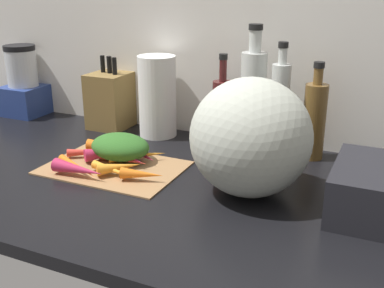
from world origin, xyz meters
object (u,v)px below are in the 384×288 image
(carrot_1, at_px, (119,167))
(paper_towel_roll, at_px, (157,97))
(carrot_4, at_px, (91,152))
(knife_block, at_px, (111,100))
(bottle_3, at_px, (314,120))
(bottle_1, at_px, (253,99))
(carrot_11, at_px, (126,156))
(carrot_9, at_px, (138,155))
(bottle_0, at_px, (222,111))
(carrot_8, at_px, (110,146))
(carrot_3, at_px, (114,171))
(blender_appliance, at_px, (24,85))
(carrot_0, at_px, (121,159))
(carrot_10, at_px, (142,174))
(carrot_7, at_px, (109,152))
(bottle_2, at_px, (279,109))
(carrot_5, at_px, (78,169))
(cutting_board, at_px, (114,167))
(carrot_2, at_px, (141,154))
(winter_squash, at_px, (250,138))
(carrot_6, at_px, (77,167))

(carrot_1, xyz_separation_m, paper_towel_roll, (-0.07, 0.33, 0.10))
(carrot_1, bearing_deg, carrot_4, 152.60)
(knife_block, bearing_deg, paper_towel_roll, -4.69)
(paper_towel_roll, xyz_separation_m, bottle_3, (0.49, 0.00, -0.02))
(paper_towel_roll, bearing_deg, bottle_3, 0.44)
(bottle_1, xyz_separation_m, bottle_3, (0.18, 0.01, -0.04))
(knife_block, distance_m, paper_towel_roll, 0.19)
(carrot_1, xyz_separation_m, carrot_11, (-0.02, 0.07, 0.00))
(carrot_9, xyz_separation_m, paper_towel_roll, (-0.06, 0.24, 0.10))
(knife_block, bearing_deg, bottle_0, -2.81)
(carrot_8, distance_m, carrot_11, 0.09)
(bottle_1, bearing_deg, carrot_3, -126.07)
(bottle_3, bearing_deg, blender_appliance, 179.55)
(carrot_0, height_order, knife_block, knife_block)
(blender_appliance, bearing_deg, carrot_10, -26.92)
(carrot_7, xyz_separation_m, paper_towel_roll, (0.01, 0.26, 0.10))
(carrot_11, distance_m, blender_appliance, 0.67)
(bottle_0, relative_size, bottle_2, 0.86)
(carrot_5, bearing_deg, bottle_0, 58.36)
(carrot_9, bearing_deg, cutting_board, -122.56)
(carrot_1, xyz_separation_m, carrot_2, (0.00, 0.11, -0.00))
(blender_appliance, bearing_deg, bottle_2, -2.14)
(carrot_2, distance_m, blender_appliance, 0.67)
(carrot_0, bearing_deg, carrot_3, -70.79)
(carrot_8, bearing_deg, bottle_1, 31.19)
(paper_towel_roll, bearing_deg, carrot_2, -73.12)
(carrot_9, relative_size, winter_squash, 0.56)
(carrot_2, xyz_separation_m, paper_towel_roll, (-0.07, 0.22, 0.11))
(carrot_4, bearing_deg, carrot_2, 15.28)
(carrot_1, relative_size, bottle_1, 0.31)
(carrot_6, bearing_deg, carrot_8, 89.13)
(carrot_7, distance_m, blender_appliance, 0.61)
(bottle_1, bearing_deg, cutting_board, -134.19)
(carrot_4, relative_size, bottle_1, 0.37)
(carrot_11, distance_m, bottle_2, 0.44)
(carrot_2, distance_m, carrot_10, 0.14)
(carrot_8, bearing_deg, carrot_9, -11.76)
(carrot_0, height_order, bottle_2, bottle_2)
(bottle_2, bearing_deg, carrot_11, -146.15)
(carrot_0, xyz_separation_m, knife_block, (-0.22, 0.29, 0.07))
(bottle_3, bearing_deg, carrot_4, -154.82)
(carrot_11, bearing_deg, carrot_0, -118.50)
(carrot_0, bearing_deg, carrot_7, 159.71)
(carrot_3, xyz_separation_m, winter_squash, (0.34, 0.06, 0.12))
(cutting_board, relative_size, knife_block, 1.51)
(carrot_0, xyz_separation_m, carrot_8, (-0.07, 0.06, 0.00))
(bottle_0, bearing_deg, carrot_0, -124.51)
(cutting_board, height_order, carrot_10, carrot_10)
(carrot_4, xyz_separation_m, carrot_9, (0.14, 0.02, 0.00))
(blender_appliance, bearing_deg, carrot_1, -28.71)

